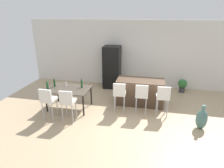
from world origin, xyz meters
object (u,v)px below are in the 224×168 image
object	(u,v)px
wine_bottle_left	(82,84)
refrigerator	(112,67)
dining_chair_near	(48,99)
dining_chair_far	(68,101)
bar_chair_middle	(142,94)
wine_glass_far	(66,82)
wine_bottle_right	(54,83)
potted_plant	(182,85)
wine_bottle_middle	(47,86)
bar_chair_left	(120,93)
floor_vase	(202,119)
dining_table	(69,90)
kitchen_island	(140,92)
bar_chair_right	(163,96)

from	to	relation	value
wine_bottle_left	refrigerator	distance (m)	2.22
dining_chair_near	dining_chair_far	size ratio (longest dim) A/B	1.00
bar_chair_middle	wine_glass_far	xyz separation A→B (m)	(-2.69, 0.18, 0.17)
wine_bottle_right	potted_plant	bearing A→B (deg)	25.82
wine_bottle_middle	bar_chair_middle	bearing A→B (deg)	5.98
wine_bottle_right	refrigerator	xyz separation A→B (m)	(1.59, 2.24, 0.05)
bar_chair_left	wine_bottle_right	bearing A→B (deg)	-179.43
bar_chair_middle	wine_bottle_left	bearing A→B (deg)	177.38
floor_vase	wine_bottle_left	bearing A→B (deg)	170.75
bar_chair_left	potted_plant	bearing A→B (deg)	43.74
floor_vase	potted_plant	bearing A→B (deg)	93.80
bar_chair_middle	dining_chair_near	bearing A→B (deg)	-161.63
dining_chair_far	wine_bottle_left	xyz separation A→B (m)	(0.08, 1.02, 0.18)
bar_chair_middle	floor_vase	xyz separation A→B (m)	(1.77, -0.53, -0.39)
bar_chair_left	refrigerator	bearing A→B (deg)	107.81
dining_table	dining_chair_far	size ratio (longest dim) A/B	1.36
wine_bottle_middle	refrigerator	xyz separation A→B (m)	(1.69, 2.54, 0.05)
kitchen_island	wine_bottle_right	size ratio (longest dim) A/B	5.21
bar_chair_left	wine_bottle_right	distance (m)	2.31
bar_chair_left	dining_chair_near	world-z (taller)	same
dining_table	potted_plant	world-z (taller)	dining_table
floor_vase	potted_plant	xyz separation A→B (m)	(-0.18, 2.74, 0.02)
bar_chair_middle	dining_chair_near	size ratio (longest dim) A/B	1.00
dining_chair_far	wine_bottle_middle	distance (m)	1.16
bar_chair_left	bar_chair_right	size ratio (longest dim) A/B	1.00
bar_chair_left	wine_bottle_left	bearing A→B (deg)	175.98
wine_glass_far	refrigerator	distance (m)	2.40
kitchen_island	bar_chair_middle	xyz separation A→B (m)	(0.09, -0.77, 0.24)
wine_bottle_left	floor_vase	distance (m)	3.92
dining_table	bar_chair_middle	bearing A→B (deg)	2.06
bar_chair_right	wine_bottle_middle	bearing A→B (deg)	-175.07
bar_chair_right	floor_vase	world-z (taller)	bar_chair_right
wine_glass_far	refrigerator	bearing A→B (deg)	58.45
dining_chair_near	refrigerator	bearing A→B (deg)	66.56
kitchen_island	bar_chair_left	size ratio (longest dim) A/B	1.61
bar_chair_left	wine_bottle_left	size ratio (longest dim) A/B	3.16
bar_chair_right	wine_bottle_right	world-z (taller)	wine_bottle_right
kitchen_island	floor_vase	size ratio (longest dim) A/B	2.28
bar_chair_right	floor_vase	bearing A→B (deg)	-25.86
dining_chair_far	wine_glass_far	distance (m)	1.24
dining_chair_near	potted_plant	size ratio (longest dim) A/B	1.85
bar_chair_right	dining_chair_far	size ratio (longest dim) A/B	1.00
kitchen_island	wine_bottle_middle	size ratio (longest dim) A/B	5.30
wine_glass_far	dining_chair_near	bearing A→B (deg)	-95.68
kitchen_island	wine_glass_far	size ratio (longest dim) A/B	9.69
bar_chair_left	bar_chair_right	bearing A→B (deg)	-0.00
dining_chair_far	bar_chair_left	bearing A→B (deg)	33.06
kitchen_island	dining_chair_far	xyz separation A→B (m)	(-2.06, -1.70, 0.24)
dining_chair_near	bar_chair_right	bearing A→B (deg)	14.99
wine_bottle_middle	wine_bottle_left	size ratio (longest dim) A/B	0.96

